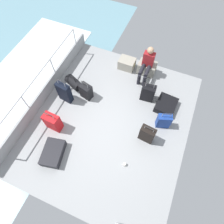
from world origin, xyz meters
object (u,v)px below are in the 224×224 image
Objects in this scene: suitcase_6 at (53,153)px; cargo_crate_1 at (147,68)px; suitcase_3 at (147,134)px; suitcase_5 at (164,121)px; suitcase_2 at (53,122)px; suitcase_4 at (64,92)px; suitcase_7 at (86,91)px; suitcase_0 at (166,105)px; suitcase_1 at (148,93)px; paper_cup at (124,164)px; duffel_bag at (74,83)px; cargo_crate_0 at (127,64)px; passenger_seated at (147,64)px.

cargo_crate_1 is at bearing 69.31° from suitcase_6.
suitcase_3 reaches higher than suitcase_5.
suitcase_4 reaches higher than suitcase_2.
suitcase_7 is (-0.02, 2.02, 0.14)m from suitcase_6.
suitcase_0 is at bearing 17.32° from suitcase_4.
suitcase_0 is 0.85× the size of suitcase_6.
suitcase_4 is at bearing -156.65° from suitcase_1.
suitcase_0 is 2.19m from paper_cup.
suitcase_3 is at bearing -72.36° from cargo_crate_1.
suitcase_1 is (0.34, -1.00, 0.09)m from cargo_crate_1.
suitcase_6 is at bearing -75.40° from duffel_bag.
suitcase_4 is (-2.67, 0.30, 0.06)m from suitcase_3.
suitcase_1 is 1.18× the size of duffel_bag.
suitcase_4 reaches higher than cargo_crate_0.
passenger_seated is 3.30m from suitcase_2.
suitcase_7 reaches higher than suitcase_0.
suitcase_5 reaches higher than cargo_crate_1.
suitcase_7 is at bearing 178.51° from suitcase_5.
suitcase_5 is at bearing 5.31° from suitcase_4.
cargo_crate_0 is 0.83× the size of suitcase_7.
suitcase_4 is 1.37× the size of suitcase_5.
suitcase_3 reaches higher than suitcase_6.
paper_cup is at bearing -39.96° from suitcase_7.
cargo_crate_1 is 2.40m from suitcase_3.
suitcase_1 reaches higher than paper_cup.
suitcase_5 is at bearing -45.73° from suitcase_1.
suitcase_4 is at bearing 99.41° from suitcase_2.
cargo_crate_1 is 0.43m from passenger_seated.
suitcase_4 is at bearing -134.37° from cargo_crate_1.
suitcase_1 reaches higher than suitcase_3.
cargo_crate_1 reaches higher than suitcase_0.
suitcase_1 is 2.36m from duffel_bag.
passenger_seated is 1.37× the size of suitcase_6.
suitcase_0 is at bearing 76.31° from paper_cup.
passenger_seated reaches higher than suitcase_1.
suitcase_0 is (0.97, -1.08, -0.10)m from cargo_crate_1.
cargo_crate_1 is 2.79m from suitcase_4.
suitcase_3 is (0.73, -2.29, 0.09)m from cargo_crate_1.
cargo_crate_1 is at bearing 131.77° from suitcase_0.
cargo_crate_0 is 1.89m from duffel_bag.
cargo_crate_1 is 1.45m from suitcase_0.
suitcase_6 is (0.56, -1.68, -0.23)m from suitcase_4.
suitcase_6 is (-2.11, -1.39, -0.17)m from suitcase_3.
passenger_seated is 2.66m from suitcase_4.
suitcase_2 is (-2.13, -1.94, -0.00)m from suitcase_1.
passenger_seated is at bearing 46.00° from suitcase_7.
suitcase_7 reaches higher than suitcase_6.
duffel_bag is (-1.97, -1.25, -0.44)m from passenger_seated.
passenger_seated is 1.48× the size of suitcase_2.
suitcase_5 is at bearing 61.95° from suitcase_3.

